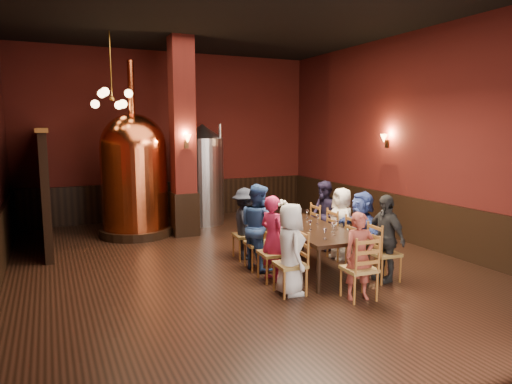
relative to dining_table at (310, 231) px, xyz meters
name	(u,v)px	position (x,y,z in m)	size (l,w,h in m)	color
room	(242,141)	(-1.01, 0.65, 1.56)	(10.00, 10.02, 4.50)	black
wainscot_right	(411,220)	(2.95, 0.65, -0.19)	(0.08, 9.90, 1.00)	black
wainscot_back	(174,199)	(-1.01, 5.61, -0.19)	(7.90, 0.08, 1.00)	black
column	(183,138)	(-1.31, 3.45, 1.56)	(0.58, 0.58, 4.50)	#46120F
partition	(46,189)	(-4.21, 3.85, 0.51)	(0.22, 3.50, 2.40)	black
pendant_cluster	(112,99)	(-2.81, 3.55, 2.41)	(0.90, 0.90, 1.70)	#A57226
sconce_wall	(387,140)	(2.89, 1.45, 1.51)	(0.20, 0.20, 0.36)	black
sconce_column	(186,141)	(-1.31, 3.15, 1.51)	(0.20, 0.20, 0.36)	black
dining_table	(310,231)	(0.00, 0.00, 0.00)	(1.15, 2.46, 0.75)	black
chair_0	(290,264)	(-0.91, -0.95, -0.23)	(0.46, 0.46, 0.92)	olive
person_0	(290,249)	(-0.91, -0.95, 0.00)	(0.68, 0.44, 1.38)	silver
chair_1	(273,253)	(-0.87, -0.28, -0.23)	(0.46, 0.46, 0.92)	olive
person_1	(273,238)	(-0.87, -0.28, 0.02)	(0.51, 0.34, 1.41)	#BB204D
chair_2	(258,243)	(-0.83, 0.38, -0.23)	(0.46, 0.46, 0.92)	olive
person_2	(258,227)	(-0.83, 0.38, 0.07)	(0.74, 0.36, 1.52)	navy
chair_3	(245,235)	(-0.79, 1.05, -0.23)	(0.46, 0.46, 0.92)	olive
person_3	(245,224)	(-0.79, 1.05, -0.01)	(0.88, 0.51, 1.36)	black
chair_4	(384,253)	(0.79, -1.05, -0.23)	(0.46, 0.46, 0.92)	olive
person_4	(385,238)	(0.79, -1.05, 0.03)	(0.84, 0.35, 1.43)	black
chair_5	(361,243)	(0.83, -0.38, -0.23)	(0.46, 0.46, 0.92)	olive
person_5	(361,230)	(0.83, -0.38, 0.01)	(1.29, 0.41, 1.39)	#2F438F
chair_6	(341,235)	(0.87, 0.28, -0.23)	(0.46, 0.46, 0.92)	olive
person_6	(341,224)	(0.87, 0.28, 0.00)	(0.67, 0.44, 1.37)	white
chair_7	(324,228)	(0.91, 0.95, -0.23)	(0.46, 0.46, 0.92)	olive
person_7	(324,216)	(0.91, 0.95, 0.02)	(0.69, 0.34, 1.43)	black
chair_8	(359,268)	(-0.10, -1.55, -0.23)	(0.46, 0.46, 0.92)	olive
person_8	(360,256)	(-0.10, -1.55, -0.04)	(0.47, 0.31, 1.29)	brown
copper_kettle	(134,173)	(-2.34, 3.88, 0.76)	(1.71, 1.71, 3.97)	black
steel_vessel	(203,174)	(-0.50, 4.49, 0.60)	(1.31, 1.31, 2.58)	#B2B2B7
rose_vase	(283,205)	(0.00, 1.00, 0.29)	(0.21, 0.21, 0.35)	white
wine_glass_0	(307,214)	(0.36, 0.70, 0.15)	(0.07, 0.07, 0.17)	white
wine_glass_1	(333,227)	(0.15, -0.49, 0.15)	(0.07, 0.07, 0.17)	white
wine_glass_2	(325,234)	(-0.23, -0.83, 0.15)	(0.07, 0.07, 0.17)	white
wine_glass_3	(310,225)	(-0.10, -0.17, 0.15)	(0.07, 0.07, 0.17)	white
wine_glass_4	(318,219)	(0.27, 0.17, 0.15)	(0.07, 0.07, 0.17)	white
wine_glass_5	(334,230)	(0.06, -0.66, 0.15)	(0.07, 0.07, 0.17)	white
wine_glass_6	(336,225)	(0.30, -0.37, 0.15)	(0.07, 0.07, 0.17)	white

